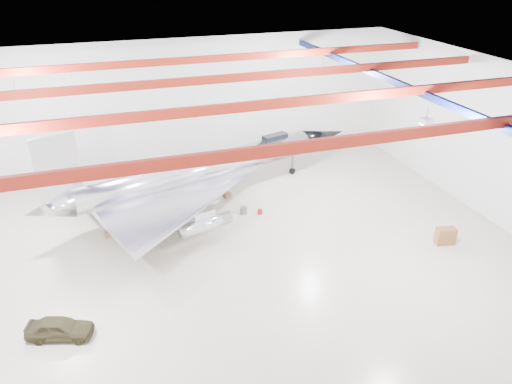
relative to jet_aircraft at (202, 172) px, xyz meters
name	(u,v)px	position (x,y,z in m)	size (l,w,h in m)	color
floor	(211,255)	(-1.27, -7.52, -2.43)	(40.00, 40.00, 0.00)	#BCAF95
wall_back	(166,106)	(-1.27, 7.48, 3.07)	(40.00, 40.00, 0.00)	silver
wall_right	(486,139)	(18.73, -7.52, 3.07)	(30.00, 30.00, 0.00)	silver
ceiling	(203,83)	(-1.27, -7.52, 8.57)	(40.00, 40.00, 0.00)	#0A0F38
ceiling_structure	(203,95)	(-1.27, -7.52, 7.90)	(39.50, 29.50, 1.08)	maroon
jet_aircraft	(202,172)	(0.00, 0.00, 0.00)	(26.47, 19.29, 7.40)	silver
jeep	(60,328)	(-10.14, -12.29, -1.87)	(1.32, 3.28, 1.12)	#342F1A
desk	(445,236)	(13.63, -11.02, -1.85)	(1.26, 0.63, 1.15)	brown
crate_ply	(109,234)	(-7.25, -3.08, -2.24)	(0.54, 0.43, 0.38)	olive
toolbox_red	(188,210)	(-1.53, -1.42, -2.26)	(0.48, 0.38, 0.33)	maroon
engine_drum	(244,210)	(2.34, -2.87, -2.19)	(0.53, 0.53, 0.48)	#59595B
parts_bin	(227,195)	(1.88, 0.00, -2.24)	(0.52, 0.42, 0.36)	olive
crate_small	(91,209)	(-8.26, 1.04, -2.30)	(0.36, 0.29, 0.25)	#59595B
tool_chest	(260,212)	(3.45, -3.32, -2.26)	(0.36, 0.36, 0.33)	maroon
oil_barrel	(211,221)	(-0.28, -3.59, -2.23)	(0.55, 0.44, 0.39)	olive
spares_box	(201,189)	(0.23, 1.84, -2.26)	(0.36, 0.36, 0.33)	#59595B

